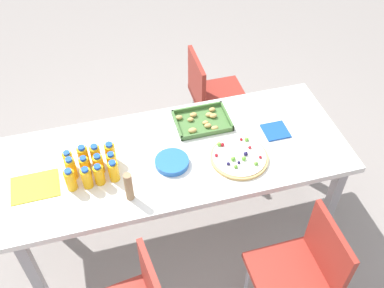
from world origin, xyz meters
TOP-DOWN VIEW (x-y plane):
  - ground_plane at (0.00, 0.00)m, footprint 12.00×12.00m
  - party_table at (0.00, 0.00)m, footprint 2.02×0.81m
  - chair_far_right at (0.45, 0.77)m, footprint 0.40×0.40m
  - chair_near_right at (0.49, -0.78)m, footprint 0.40×0.40m
  - juice_bottle_0 at (-0.62, -0.11)m, footprint 0.06×0.06m
  - juice_bottle_1 at (-0.53, -0.11)m, footprint 0.06×0.06m
  - juice_bottle_2 at (-0.46, -0.11)m, footprint 0.06×0.06m
  - juice_bottle_3 at (-0.38, -0.10)m, footprint 0.06×0.06m
  - juice_bottle_4 at (-0.61, -0.03)m, footprint 0.06×0.06m
  - juice_bottle_5 at (-0.53, -0.03)m, footprint 0.05×0.05m
  - juice_bottle_6 at (-0.46, -0.03)m, footprint 0.06×0.06m
  - juice_bottle_7 at (-0.38, -0.03)m, footprint 0.05×0.05m
  - juice_bottle_8 at (-0.62, 0.04)m, footprint 0.05×0.05m
  - juice_bottle_9 at (-0.53, 0.04)m, footprint 0.06×0.06m
  - juice_bottle_10 at (-0.46, 0.04)m, footprint 0.06×0.06m
  - juice_bottle_11 at (-0.38, 0.04)m, footprint 0.06×0.06m
  - fruit_pizza at (0.34, -0.14)m, footprint 0.34×0.34m
  - snack_tray at (0.21, 0.21)m, footprint 0.34×0.26m
  - plate_stack at (-0.05, -0.08)m, footprint 0.20×0.20m
  - napkin_stack at (0.63, 0.01)m, footprint 0.15×0.15m
  - cardboard_tube at (-0.32, -0.26)m, footprint 0.04×0.04m
  - paper_folder at (-0.82, -0.05)m, footprint 0.26×0.20m

SIDE VIEW (x-z plane):
  - ground_plane at x=0.00m, z-range 0.00..0.00m
  - chair_far_right at x=0.45m, z-range 0.09..0.92m
  - chair_near_right at x=0.49m, z-range 0.09..0.92m
  - party_table at x=0.00m, z-range 0.31..1.06m
  - paper_folder at x=-0.82m, z-range 0.75..0.76m
  - napkin_stack at x=0.63m, z-range 0.75..0.76m
  - snack_tray at x=0.21m, z-range 0.75..0.78m
  - fruit_pizza at x=0.34m, z-range 0.74..0.79m
  - plate_stack at x=-0.05m, z-range 0.75..0.79m
  - juice_bottle_8 at x=-0.62m, z-range 0.75..0.88m
  - juice_bottle_6 at x=-0.46m, z-range 0.75..0.88m
  - juice_bottle_7 at x=-0.38m, z-range 0.75..0.88m
  - juice_bottle_2 at x=-0.46m, z-range 0.75..0.89m
  - juice_bottle_5 at x=-0.53m, z-range 0.75..0.89m
  - juice_bottle_3 at x=-0.38m, z-range 0.75..0.89m
  - juice_bottle_1 at x=-0.53m, z-range 0.75..0.89m
  - juice_bottle_11 at x=-0.38m, z-range 0.75..0.89m
  - juice_bottle_0 at x=-0.62m, z-range 0.75..0.89m
  - juice_bottle_10 at x=-0.46m, z-range 0.75..0.89m
  - juice_bottle_9 at x=-0.53m, z-range 0.75..0.90m
  - juice_bottle_4 at x=-0.61m, z-range 0.75..0.90m
  - cardboard_tube at x=-0.32m, z-range 0.75..0.94m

